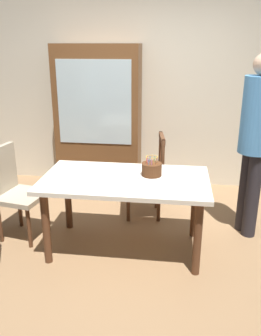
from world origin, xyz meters
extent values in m
plane|color=#93704C|center=(0.00, 0.00, 0.00)|extent=(6.40, 6.40, 0.00)
cube|color=beige|center=(0.00, 1.85, 1.30)|extent=(6.40, 0.10, 2.60)
cube|color=silver|center=(0.00, 0.00, 0.71)|extent=(1.53, 0.86, 0.04)
cylinder|color=#56331E|center=(-0.67, -0.33, 0.35)|extent=(0.07, 0.07, 0.69)
cylinder|color=#56331E|center=(0.67, -0.33, 0.35)|extent=(0.07, 0.07, 0.69)
cylinder|color=#56331E|center=(-0.67, 0.33, 0.35)|extent=(0.07, 0.07, 0.69)
cylinder|color=#56331E|center=(0.67, 0.33, 0.35)|extent=(0.07, 0.07, 0.69)
cylinder|color=silver|center=(0.24, 0.07, 0.74)|extent=(0.28, 0.28, 0.01)
cylinder|color=#563019|center=(0.24, 0.07, 0.80)|extent=(0.18, 0.18, 0.12)
cylinder|color=#F2994C|center=(0.29, 0.07, 0.89)|extent=(0.01, 0.01, 0.05)
sphere|color=#FFC64C|center=(0.29, 0.07, 0.93)|extent=(0.01, 0.01, 0.01)
cylinder|color=#4C7FE5|center=(0.28, 0.09, 0.89)|extent=(0.01, 0.01, 0.05)
sphere|color=#FFC64C|center=(0.28, 0.09, 0.93)|extent=(0.01, 0.01, 0.01)
cylinder|color=#66CC72|center=(0.26, 0.12, 0.89)|extent=(0.01, 0.01, 0.05)
sphere|color=#FFC64C|center=(0.26, 0.12, 0.93)|extent=(0.01, 0.01, 0.01)
cylinder|color=yellow|center=(0.24, 0.12, 0.89)|extent=(0.01, 0.01, 0.05)
sphere|color=#FFC64C|center=(0.24, 0.12, 0.93)|extent=(0.01, 0.01, 0.01)
cylinder|color=#4C7FE5|center=(0.22, 0.12, 0.89)|extent=(0.01, 0.01, 0.05)
sphere|color=#FFC64C|center=(0.22, 0.12, 0.93)|extent=(0.01, 0.01, 0.01)
cylinder|color=#D872CC|center=(0.19, 0.10, 0.89)|extent=(0.01, 0.01, 0.05)
sphere|color=#FFC64C|center=(0.19, 0.10, 0.93)|extent=(0.01, 0.01, 0.01)
cylinder|color=yellow|center=(0.19, 0.07, 0.89)|extent=(0.01, 0.01, 0.05)
sphere|color=#FFC64C|center=(0.19, 0.07, 0.93)|extent=(0.01, 0.01, 0.01)
cylinder|color=#E54C4C|center=(0.19, 0.05, 0.89)|extent=(0.01, 0.01, 0.05)
sphere|color=#FFC64C|center=(0.19, 0.05, 0.93)|extent=(0.01, 0.01, 0.01)
cylinder|color=#4C7FE5|center=(0.21, 0.03, 0.89)|extent=(0.01, 0.01, 0.05)
sphere|color=#FFC64C|center=(0.21, 0.03, 0.93)|extent=(0.01, 0.01, 0.01)
cylinder|color=#D872CC|center=(0.24, 0.02, 0.89)|extent=(0.01, 0.01, 0.05)
sphere|color=#FFC64C|center=(0.24, 0.02, 0.93)|extent=(0.01, 0.01, 0.01)
cylinder|color=#F2994C|center=(0.26, 0.02, 0.89)|extent=(0.01, 0.01, 0.05)
sphere|color=#FFC64C|center=(0.26, 0.02, 0.93)|extent=(0.01, 0.01, 0.01)
cylinder|color=#F2994C|center=(0.28, 0.04, 0.89)|extent=(0.01, 0.01, 0.05)
sphere|color=#FFC64C|center=(0.28, 0.04, 0.93)|extent=(0.01, 0.01, 0.01)
cylinder|color=white|center=(-0.42, -0.19, 0.74)|extent=(0.22, 0.22, 0.01)
cylinder|color=white|center=(-0.08, 0.19, 0.74)|extent=(0.22, 0.22, 0.01)
cube|color=silver|center=(-0.58, -0.20, 0.74)|extent=(0.18, 0.03, 0.01)
cube|color=silver|center=(-0.24, 0.18, 0.74)|extent=(0.18, 0.04, 0.01)
cube|color=#56331E|center=(0.10, 0.75, 0.45)|extent=(0.49, 0.49, 0.05)
cylinder|color=#56331E|center=(-0.10, 0.89, 0.21)|extent=(0.04, 0.04, 0.42)
cylinder|color=#56331E|center=(-0.05, 0.56, 0.21)|extent=(0.04, 0.04, 0.42)
cylinder|color=#56331E|center=(0.24, 0.94, 0.21)|extent=(0.04, 0.04, 0.42)
cylinder|color=#56331E|center=(0.29, 0.60, 0.21)|extent=(0.04, 0.04, 0.42)
cylinder|color=#56331E|center=(0.27, 0.95, 0.70)|extent=(0.04, 0.04, 0.50)
cylinder|color=#56331E|center=(0.32, 0.60, 0.70)|extent=(0.04, 0.04, 0.50)
cube|color=#56331E|center=(0.29, 0.77, 0.92)|extent=(0.09, 0.40, 0.06)
cube|color=tan|center=(-1.07, 0.09, 0.45)|extent=(0.51, 0.51, 0.05)
cylinder|color=#56331E|center=(-0.93, -0.11, 0.21)|extent=(0.04, 0.04, 0.42)
cylinder|color=#56331E|center=(-0.87, 0.22, 0.21)|extent=(0.04, 0.04, 0.42)
cylinder|color=#56331E|center=(-1.26, -0.05, 0.21)|extent=(0.04, 0.04, 0.42)
cylinder|color=#56331E|center=(-1.20, 0.29, 0.21)|extent=(0.04, 0.04, 0.42)
cube|color=tan|center=(-1.26, 0.12, 0.70)|extent=(0.12, 0.40, 0.50)
cylinder|color=#262328|center=(1.19, 0.54, 0.44)|extent=(0.14, 0.14, 0.88)
cylinder|color=#262328|center=(1.24, 0.42, 0.44)|extent=(0.14, 0.14, 0.88)
cylinder|color=#4C8CC6|center=(1.21, 0.48, 1.25)|extent=(0.32, 0.32, 0.74)
cube|color=brown|center=(-0.59, 1.56, 0.95)|extent=(1.10, 0.44, 1.90)
cube|color=silver|center=(-0.59, 1.34, 1.20)|extent=(0.94, 0.01, 1.04)
camera|label=1|loc=(0.45, -3.00, 1.90)|focal=37.91mm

